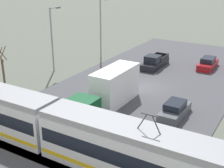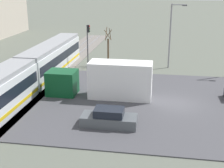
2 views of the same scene
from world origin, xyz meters
The scene contains 11 objects.
ground_plane centered at (0.00, 0.00, 0.00)m, with size 320.00×320.00×0.00m, color #565B51.
road_surface centered at (0.00, 0.00, 0.04)m, with size 18.56×47.40×0.08m.
rail_bed centered at (0.00, 14.95, 0.05)m, with size 70.95×4.40×0.22m.
light_rail_tram centered at (0.69, 14.95, 1.79)m, with size 30.83×2.82×4.66m.
box_truck centered at (0.78, 6.77, 1.69)m, with size 2.38×10.16×3.49m.
pickup_truck centered at (2.00, -7.24, 0.74)m, with size 1.93×5.60×1.76m.
sedan_car_0 centered at (-4.26, -10.50, 0.69)m, with size 1.77×4.65×1.47m.
sedan_car_1 centered at (-5.45, 5.38, 0.66)m, with size 1.76×4.34×1.42m.
street_tree centered at (12.88, 8.70, 2.29)m, with size 1.19×0.98×5.03m.
street_lamp_near_crossing centered at (12.77, 0.52, 4.69)m, with size 0.36×1.95×8.14m.
street_lamp_mid_block centered at (11.07, -8.23, 4.89)m, with size 0.36×1.95×8.51m.
Camera 1 is at (-13.59, 30.17, 12.87)m, focal length 50.00 mm.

